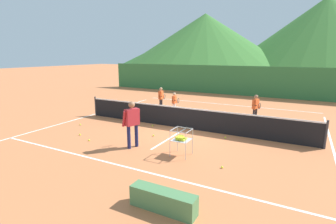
# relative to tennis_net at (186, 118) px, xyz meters

# --- Properties ---
(ground_plane) EXTENTS (120.00, 120.00, 0.00)m
(ground_plane) POSITION_rel_tennis_net_xyz_m (0.00, 0.00, -0.50)
(ground_plane) COLOR #C67042
(line_baseline_near) EXTENTS (11.36, 0.08, 0.01)m
(line_baseline_near) POSITION_rel_tennis_net_xyz_m (0.00, -4.54, -0.50)
(line_baseline_near) COLOR white
(line_baseline_near) RESTS_ON ground
(line_baseline_far) EXTENTS (11.36, 0.08, 0.01)m
(line_baseline_far) POSITION_rel_tennis_net_xyz_m (0.00, 6.46, -0.50)
(line_baseline_far) COLOR white
(line_baseline_far) RESTS_ON ground
(line_sideline_west) EXTENTS (0.08, 11.00, 0.01)m
(line_sideline_west) POSITION_rel_tennis_net_xyz_m (-5.68, 0.00, -0.50)
(line_sideline_west) COLOR white
(line_sideline_west) RESTS_ON ground
(line_sideline_east) EXTENTS (0.08, 11.00, 0.01)m
(line_sideline_east) POSITION_rel_tennis_net_xyz_m (5.68, 0.00, -0.50)
(line_sideline_east) COLOR white
(line_sideline_east) RESTS_ON ground
(line_service_center) EXTENTS (0.08, 5.97, 0.01)m
(line_service_center) POSITION_rel_tennis_net_xyz_m (0.00, 0.00, -0.50)
(line_service_center) COLOR white
(line_service_center) RESTS_ON ground
(tennis_net) EXTENTS (10.88, 0.08, 1.05)m
(tennis_net) POSITION_rel_tennis_net_xyz_m (0.00, 0.00, 0.00)
(tennis_net) COLOR #333338
(tennis_net) RESTS_ON ground
(instructor) EXTENTS (0.49, 0.84, 1.69)m
(instructor) POSITION_rel_tennis_net_xyz_m (-0.70, -3.09, 0.51)
(instructor) COLOR #191E4C
(instructor) RESTS_ON ground
(student_0) EXTENTS (0.51, 0.61, 1.37)m
(student_0) POSITION_rel_tennis_net_xyz_m (-2.93, 2.91, 0.33)
(student_0) COLOR black
(student_0) RESTS_ON ground
(student_1) EXTENTS (0.46, 0.55, 1.19)m
(student_1) POSITION_rel_tennis_net_xyz_m (-1.83, 2.50, 0.22)
(student_1) COLOR silver
(student_1) RESTS_ON ground
(student_2) EXTENTS (0.42, 0.71, 1.36)m
(student_2) POSITION_rel_tennis_net_xyz_m (2.54, 2.72, 0.32)
(student_2) COLOR black
(student_2) RESTS_ON ground
(ball_cart) EXTENTS (0.58, 0.58, 0.90)m
(ball_cart) POSITION_rel_tennis_net_xyz_m (1.16, -2.96, 0.10)
(ball_cart) COLOR #B7B7BC
(ball_cart) RESTS_ON ground
(tennis_ball_0) EXTENTS (0.07, 0.07, 0.07)m
(tennis_ball_0) POSITION_rel_tennis_net_xyz_m (-1.51, -0.40, -0.47)
(tennis_ball_0) COLOR yellow
(tennis_ball_0) RESTS_ON ground
(tennis_ball_1) EXTENTS (0.07, 0.07, 0.07)m
(tennis_ball_1) POSITION_rel_tennis_net_xyz_m (-0.71, -1.64, -0.47)
(tennis_ball_1) COLOR yellow
(tennis_ball_1) RESTS_ON ground
(tennis_ball_2) EXTENTS (0.07, 0.07, 0.07)m
(tennis_ball_2) POSITION_rel_tennis_net_xyz_m (1.98, -0.53, -0.47)
(tennis_ball_2) COLOR yellow
(tennis_ball_2) RESTS_ON ground
(tennis_ball_3) EXTENTS (0.07, 0.07, 0.07)m
(tennis_ball_3) POSITION_rel_tennis_net_xyz_m (-2.60, -3.33, -0.47)
(tennis_ball_3) COLOR yellow
(tennis_ball_3) RESTS_ON ground
(tennis_ball_4) EXTENTS (0.07, 0.07, 0.07)m
(tennis_ball_4) POSITION_rel_tennis_net_xyz_m (-3.46, -2.99, -0.47)
(tennis_ball_4) COLOR yellow
(tennis_ball_4) RESTS_ON ground
(tennis_ball_5) EXTENTS (0.07, 0.07, 0.07)m
(tennis_ball_5) POSITION_rel_tennis_net_xyz_m (2.65, -3.27, -0.47)
(tennis_ball_5) COLOR yellow
(tennis_ball_5) RESTS_ON ground
(tennis_ball_6) EXTENTS (0.07, 0.07, 0.07)m
(tennis_ball_6) POSITION_rel_tennis_net_xyz_m (-4.64, -1.86, -0.47)
(tennis_ball_6) COLOR yellow
(tennis_ball_6) RESTS_ON ground
(windscreen_fence) EXTENTS (24.99, 0.08, 2.39)m
(windscreen_fence) POSITION_rel_tennis_net_xyz_m (0.00, 10.87, 0.70)
(windscreen_fence) COLOR #33753D
(windscreen_fence) RESTS_ON ground
(courtside_bench) EXTENTS (1.50, 0.36, 0.46)m
(courtside_bench) POSITION_rel_tennis_net_xyz_m (2.12, -5.90, -0.27)
(courtside_bench) COLOR #4C7F4C
(courtside_bench) RESTS_ON ground
(hill_0) EXTENTS (48.37, 48.37, 11.59)m
(hill_0) POSITION_rel_tennis_net_xyz_m (-29.46, 71.48, 5.30)
(hill_0) COLOR #2D6628
(hill_0) RESTS_ON ground
(hill_1) EXTENTS (53.24, 53.24, 19.75)m
(hill_1) POSITION_rel_tennis_net_xyz_m (8.32, 80.71, 9.37)
(hill_1) COLOR #38702D
(hill_1) RESTS_ON ground
(hill_2) EXTENTS (50.31, 50.31, 15.72)m
(hill_2) POSITION_rel_tennis_net_xyz_m (-24.57, 69.10, 7.36)
(hill_2) COLOR #38702D
(hill_2) RESTS_ON ground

